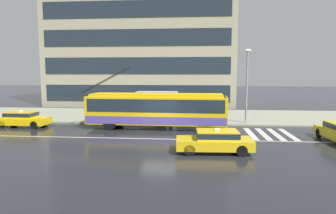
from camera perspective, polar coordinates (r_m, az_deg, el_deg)
name	(u,v)px	position (r m, az deg, el deg)	size (l,w,h in m)	color
ground_plane	(159,135)	(21.74, -1.78, -5.38)	(160.00, 160.00, 0.00)	#22242A
sidewalk_slab	(170,116)	(30.86, 0.30, -1.68)	(80.00, 10.00, 0.14)	gray
crosswalk_stripe_edge_near	(251,134)	(23.09, 15.42, -4.90)	(0.44, 4.40, 0.01)	beige
crosswalk_stripe_inner_a	(263,134)	(23.27, 17.61, -4.88)	(0.44, 4.40, 0.01)	beige
crosswalk_stripe_center	(276,134)	(23.48, 19.76, -4.86)	(0.44, 4.40, 0.01)	beige
crosswalk_stripe_inner_b	(288,134)	(23.73, 21.87, -4.83)	(0.44, 4.40, 0.01)	beige
lane_centre_line	(157,139)	(20.57, -2.19, -6.06)	(72.00, 0.14, 0.01)	silver
trolleybus	(157,109)	(24.20, -2.12, -0.43)	(11.90, 2.78, 4.91)	yellow
taxi_oncoming_near	(215,140)	(17.27, 8.95, -6.22)	(4.33, 1.99, 1.39)	yellow
taxi_queued_behind_bus	(22,118)	(27.78, -25.89, -1.95)	(4.26, 1.85, 1.39)	yellow
bus_shelter	(157,99)	(27.85, -2.05, 1.53)	(3.78, 1.53, 2.61)	gray
pedestrian_at_shelter	(190,103)	(27.15, 4.18, 0.78)	(1.35, 1.35, 2.01)	#4C4D47
pedestrian_approaching_curb	(118,104)	(27.45, -9.51, 0.61)	(1.37, 1.37, 1.97)	#45514B
pedestrian_walking_past	(170,103)	(26.65, 0.38, 0.74)	(1.52, 1.52, 2.02)	black
street_lamp	(247,79)	(26.69, 14.75, 5.08)	(0.60, 0.32, 6.33)	gray
office_tower_corner_left	(144,17)	(44.91, -4.64, 16.58)	(25.26, 12.93, 24.61)	#9F997D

